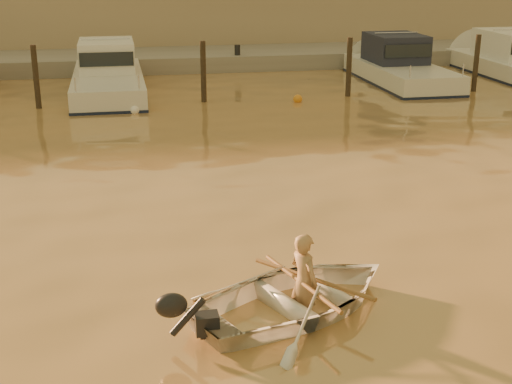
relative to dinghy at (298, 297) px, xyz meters
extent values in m
plane|color=olive|center=(0.75, 0.91, -0.21)|extent=(160.00, 160.00, 0.00)
imported|color=silver|center=(0.00, 0.00, 0.00)|extent=(3.81, 3.36, 0.65)
imported|color=#A37B51|center=(0.09, 0.04, 0.20)|extent=(0.52, 0.61, 1.42)
cylinder|color=brown|center=(0.23, 0.10, 0.21)|extent=(1.29, 1.73, 0.13)
cylinder|color=brown|center=(0.05, 0.02, 0.21)|extent=(0.57, 2.05, 0.13)
cylinder|color=#2D2319|center=(-4.75, 14.71, 0.69)|extent=(0.18, 0.18, 2.20)
cylinder|color=#2D2319|center=(0.55, 14.71, 0.69)|extent=(0.18, 0.18, 2.20)
cylinder|color=#2D2319|center=(5.55, 14.71, 0.69)|extent=(0.18, 0.18, 2.20)
cylinder|color=#2D2319|center=(10.25, 14.71, 0.69)|extent=(0.18, 0.18, 2.20)
sphere|color=white|center=(-1.77, 13.40, -0.11)|extent=(0.30, 0.30, 0.30)
sphere|color=orange|center=(3.60, 14.08, -0.11)|extent=(0.30, 0.30, 0.30)
sphere|color=silver|center=(9.04, 14.12, -0.11)|extent=(0.30, 0.30, 0.30)
cube|color=gray|center=(0.75, 22.41, -0.06)|extent=(52.00, 4.00, 1.00)
cube|color=#9E8466|center=(0.75, 27.91, 2.19)|extent=(46.00, 7.00, 4.80)
camera|label=1|loc=(-2.29, -8.59, 4.54)|focal=50.00mm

